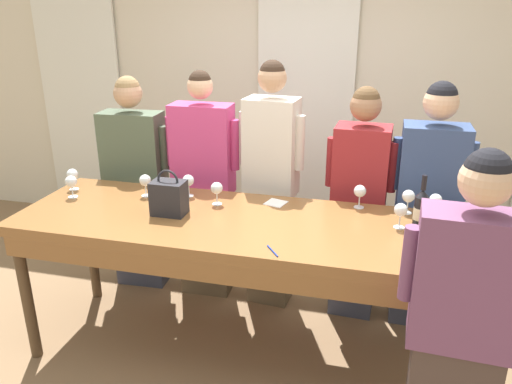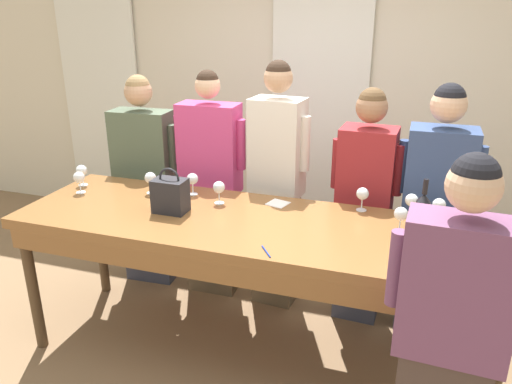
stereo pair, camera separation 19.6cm
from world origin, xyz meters
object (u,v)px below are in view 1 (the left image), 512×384
at_px(tasting_bar, 251,234).
at_px(guest_pink_top, 204,187).
at_px(guest_navy_coat, 427,207).
at_px(guest_cream_sweater, 271,185).
at_px(wine_glass_front_right, 408,197).
at_px(host_pouring, 461,329).
at_px(wine_glass_center_right, 188,181).
at_px(wine_bottle, 421,209).
at_px(wine_glass_front_mid, 360,192).
at_px(guest_striped_shirt, 358,204).
at_px(wine_glass_back_mid, 401,211).
at_px(guest_olive_jacket, 136,183).
at_px(wine_glass_back_left, 72,175).
at_px(wine_glass_front_left, 217,189).
at_px(wine_glass_center_mid, 435,201).
at_px(handbag, 169,197).
at_px(wine_glass_center_left, 71,182).
at_px(wine_glass_back_right, 145,181).

height_order(tasting_bar, guest_pink_top, guest_pink_top).
bearing_deg(guest_navy_coat, guest_cream_sweater, -180.00).
xyz_separation_m(wine_glass_front_right, host_pouring, (0.21, -1.01, -0.21)).
height_order(wine_glass_front_right, wine_glass_center_right, same).
height_order(wine_bottle, wine_glass_front_mid, wine_bottle).
bearing_deg(guest_striped_shirt, wine_glass_back_mid, -65.33).
bearing_deg(wine_glass_back_mid, guest_olive_jacket, 163.99).
distance_m(wine_bottle, wine_glass_back_left, 2.29).
distance_m(wine_glass_front_left, host_pouring, 1.64).
bearing_deg(wine_glass_center_mid, handbag, -167.59).
bearing_deg(guest_striped_shirt, wine_glass_center_right, -160.83).
bearing_deg(guest_olive_jacket, wine_glass_center_left, -104.00).
relative_size(wine_glass_front_left, wine_glass_center_right, 1.00).
bearing_deg(wine_glass_front_left, handbag, -136.47).
bearing_deg(tasting_bar, wine_glass_center_left, 175.33).
xyz_separation_m(wine_glass_back_right, host_pouring, (1.89, -0.88, -0.21)).
bearing_deg(tasting_bar, wine_glass_front_left, 142.49).
xyz_separation_m(wine_glass_front_mid, host_pouring, (0.50, -1.03, -0.21)).
relative_size(wine_glass_front_left, guest_navy_coat, 0.09).
bearing_deg(guest_striped_shirt, tasting_bar, -130.09).
bearing_deg(wine_glass_back_left, guest_pink_top, 30.40).
bearing_deg(guest_olive_jacket, guest_navy_coat, 0.00).
relative_size(wine_glass_front_right, wine_glass_back_right, 1.00).
bearing_deg(wine_glass_front_left, guest_olive_jacket, 149.96).
xyz_separation_m(wine_glass_back_left, guest_navy_coat, (2.38, 0.46, -0.18)).
bearing_deg(wine_glass_back_mid, wine_glass_front_mid, 133.70).
relative_size(wine_glass_center_left, guest_navy_coat, 0.09).
bearing_deg(guest_navy_coat, handbag, -155.95).
distance_m(wine_bottle, wine_glass_back_right, 1.75).
xyz_separation_m(handbag, wine_glass_center_left, (-0.74, 0.10, -0.00)).
distance_m(wine_glass_front_right, guest_striped_shirt, 0.49).
height_order(wine_glass_back_mid, guest_olive_jacket, guest_olive_jacket).
relative_size(wine_glass_front_mid, guest_navy_coat, 0.09).
distance_m(wine_glass_center_mid, wine_glass_center_right, 1.56).
distance_m(wine_glass_center_right, wine_glass_back_right, 0.29).
relative_size(wine_glass_center_mid, guest_striped_shirt, 0.09).
bearing_deg(wine_glass_front_left, wine_glass_front_right, 7.38).
relative_size(wine_glass_front_left, host_pouring, 0.09).
bearing_deg(guest_olive_jacket, guest_striped_shirt, 0.00).
height_order(wine_glass_front_right, guest_pink_top, guest_pink_top).
relative_size(guest_striped_shirt, guest_navy_coat, 0.97).
height_order(handbag, guest_striped_shirt, guest_striped_shirt).
bearing_deg(guest_olive_jacket, wine_glass_center_right, -32.79).
bearing_deg(wine_glass_center_left, wine_glass_back_right, 17.04).
height_order(wine_glass_center_left, wine_glass_back_right, same).
distance_m(tasting_bar, handbag, 0.55).
distance_m(wine_glass_front_mid, wine_glass_front_right, 0.29).
bearing_deg(guest_navy_coat, host_pouring, -87.55).
bearing_deg(wine_glass_back_left, host_pouring, -19.77).
distance_m(wine_glass_back_mid, host_pouring, 0.84).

